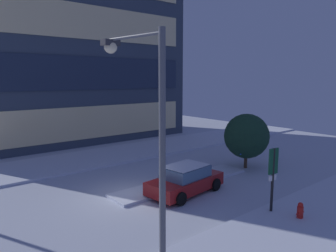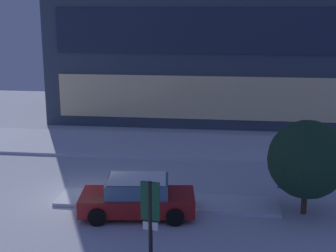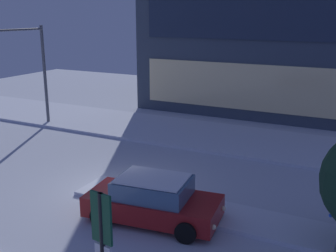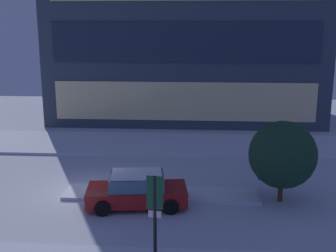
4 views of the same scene
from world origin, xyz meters
name	(u,v)px [view 4 (image 4 of 4)]	position (x,y,z in m)	size (l,w,h in m)	color
ground	(88,191)	(0.00, 0.00, 0.00)	(52.00, 52.00, 0.00)	silver
curb_strip_far	(118,143)	(0.00, 7.98, 0.07)	(52.00, 5.20, 0.14)	silver
median_strip	(161,194)	(3.54, -0.34, 0.07)	(9.00, 1.80, 0.14)	silver
car_near	(137,190)	(2.58, -1.58, 0.71)	(4.55, 2.49, 1.49)	maroon
parking_info_sign	(155,207)	(3.78, -5.92, 1.90)	(0.55, 0.14, 2.98)	black
decorated_tree_median	(283,155)	(8.90, -0.66, 2.17)	(2.97, 2.97, 3.67)	#473323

